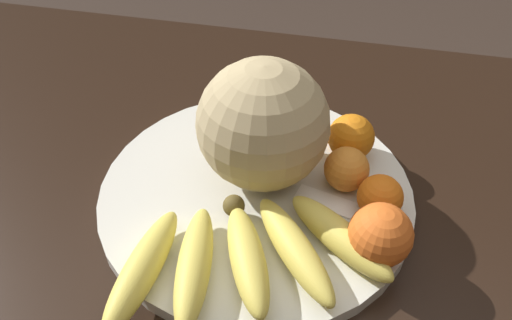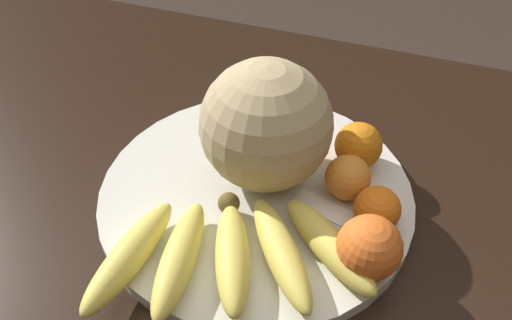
% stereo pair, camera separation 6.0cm
% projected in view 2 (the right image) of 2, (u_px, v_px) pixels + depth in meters
% --- Properties ---
extents(kitchen_table, '(1.54, 0.97, 0.72)m').
position_uv_depth(kitchen_table, '(260.00, 260.00, 0.70)').
color(kitchen_table, black).
rests_on(kitchen_table, ground_plane).
extents(fruit_bowl, '(0.41, 0.41, 0.02)m').
position_uv_depth(fruit_bowl, '(256.00, 192.00, 0.66)').
color(fruit_bowl, silver).
rests_on(fruit_bowl, kitchen_table).
extents(melon, '(0.17, 0.17, 0.17)m').
position_uv_depth(melon, '(266.00, 125.00, 0.62)').
color(melon, tan).
rests_on(melon, fruit_bowl).
extents(banana_bunch, '(0.30, 0.24, 0.04)m').
position_uv_depth(banana_bunch, '(230.00, 252.00, 0.56)').
color(banana_bunch, brown).
rests_on(banana_bunch, fruit_bowl).
extents(orange_front_left, '(0.07, 0.07, 0.07)m').
position_uv_depth(orange_front_left, '(369.00, 247.00, 0.54)').
color(orange_front_left, orange).
rests_on(orange_front_left, fruit_bowl).
extents(orange_front_right, '(0.06, 0.06, 0.06)m').
position_uv_depth(orange_front_right, '(358.00, 146.00, 0.67)').
color(orange_front_right, orange).
rests_on(orange_front_right, fruit_bowl).
extents(orange_mid_center, '(0.06, 0.06, 0.06)m').
position_uv_depth(orange_mid_center, '(377.00, 209.00, 0.59)').
color(orange_mid_center, orange).
rests_on(orange_mid_center, fruit_bowl).
extents(orange_back_left, '(0.06, 0.06, 0.06)m').
position_uv_depth(orange_back_left, '(348.00, 178.00, 0.63)').
color(orange_back_left, orange).
rests_on(orange_back_left, fruit_bowl).
extents(produce_tag, '(0.10, 0.05, 0.00)m').
position_uv_depth(produce_tag, '(328.00, 210.00, 0.63)').
color(produce_tag, white).
rests_on(produce_tag, fruit_bowl).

